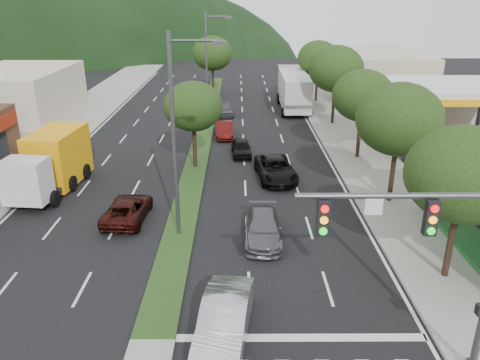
{
  "coord_description": "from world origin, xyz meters",
  "views": [
    {
      "loc": [
        3.04,
        -13.3,
        11.46
      ],
      "look_at": [
        3.14,
        9.6,
        2.38
      ],
      "focal_mm": 35.0,
      "sensor_mm": 36.0,
      "label": 1
    }
  ],
  "objects_px": {
    "car_queue_a": "(241,148)",
    "car_queue_d": "(276,169)",
    "tree_r_d": "(336,69)",
    "car_queue_b": "(263,228)",
    "sedan_silver": "(224,320)",
    "tree_r_c": "(363,96)",
    "suv_maroon": "(128,209)",
    "box_truck": "(53,163)",
    "tree_med_far": "(212,53)",
    "streetlight_near": "(178,129)",
    "traffic_signal": "(446,249)",
    "streetlight_mid": "(209,60)",
    "tree_r_b": "(399,119)",
    "tree_med_near": "(193,106)",
    "tree_r_e": "(318,58)",
    "car_queue_c": "(225,129)",
    "tree_r_a": "(463,174)",
    "motorhome": "(294,91)",
    "car_queue_e": "(225,109)"
  },
  "relations": [
    {
      "from": "car_queue_d",
      "to": "sedan_silver",
      "type": "bearing_deg",
      "value": -106.81
    },
    {
      "from": "streetlight_near",
      "to": "car_queue_b",
      "type": "xyz_separation_m",
      "value": [
        4.08,
        -0.53,
        -4.94
      ]
    },
    {
      "from": "car_queue_e",
      "to": "motorhome",
      "type": "bearing_deg",
      "value": 14.21
    },
    {
      "from": "suv_maroon",
      "to": "tree_r_a",
      "type": "bearing_deg",
      "value": 161.82
    },
    {
      "from": "suv_maroon",
      "to": "box_truck",
      "type": "relative_size",
      "value": 0.6
    },
    {
      "from": "tree_r_d",
      "to": "car_queue_b",
      "type": "relative_size",
      "value": 1.63
    },
    {
      "from": "tree_r_a",
      "to": "car_queue_e",
      "type": "xyz_separation_m",
      "value": [
        -10.3,
        29.62,
        -4.16
      ]
    },
    {
      "from": "car_queue_c",
      "to": "car_queue_d",
      "type": "distance_m",
      "value": 10.65
    },
    {
      "from": "traffic_signal",
      "to": "car_queue_c",
      "type": "bearing_deg",
      "value": 104.65
    },
    {
      "from": "tree_r_e",
      "to": "streetlight_near",
      "type": "height_order",
      "value": "streetlight_near"
    },
    {
      "from": "tree_r_a",
      "to": "car_queue_d",
      "type": "height_order",
      "value": "tree_r_a"
    },
    {
      "from": "tree_med_near",
      "to": "sedan_silver",
      "type": "bearing_deg",
      "value": -81.84
    },
    {
      "from": "tree_r_a",
      "to": "tree_r_d",
      "type": "height_order",
      "value": "tree_r_d"
    },
    {
      "from": "tree_r_d",
      "to": "sedan_silver",
      "type": "xyz_separation_m",
      "value": [
        -9.45,
        -29.77,
        -4.41
      ]
    },
    {
      "from": "tree_med_far",
      "to": "sedan_silver",
      "type": "relative_size",
      "value": 1.48
    },
    {
      "from": "traffic_signal",
      "to": "streetlight_mid",
      "type": "distance_m",
      "value": 35.66
    },
    {
      "from": "tree_r_e",
      "to": "suv_maroon",
      "type": "relative_size",
      "value": 1.51
    },
    {
      "from": "tree_r_a",
      "to": "tree_r_c",
      "type": "height_order",
      "value": "tree_r_a"
    },
    {
      "from": "suv_maroon",
      "to": "car_queue_e",
      "type": "relative_size",
      "value": 1.15
    },
    {
      "from": "tree_r_d",
      "to": "car_queue_d",
      "type": "relative_size",
      "value": 1.42
    },
    {
      "from": "car_queue_a",
      "to": "car_queue_e",
      "type": "distance_m",
      "value": 12.92
    },
    {
      "from": "tree_med_far",
      "to": "streetlight_near",
      "type": "xyz_separation_m",
      "value": [
        0.21,
        -36.0,
        0.58
      ]
    },
    {
      "from": "tree_med_near",
      "to": "streetlight_mid",
      "type": "distance_m",
      "value": 15.05
    },
    {
      "from": "tree_r_c",
      "to": "motorhome",
      "type": "bearing_deg",
      "value": 100.38
    },
    {
      "from": "sedan_silver",
      "to": "car_queue_d",
      "type": "distance_m",
      "value": 15.85
    },
    {
      "from": "tree_r_a",
      "to": "tree_med_far",
      "type": "height_order",
      "value": "tree_med_far"
    },
    {
      "from": "traffic_signal",
      "to": "car_queue_b",
      "type": "distance_m",
      "value": 10.94
    },
    {
      "from": "suv_maroon",
      "to": "motorhome",
      "type": "xyz_separation_m",
      "value": [
        11.98,
        26.59,
        1.36
      ]
    },
    {
      "from": "tree_r_d",
      "to": "tree_r_e",
      "type": "xyz_separation_m",
      "value": [
        0.0,
        10.0,
        -0.29
      ]
    },
    {
      "from": "tree_r_d",
      "to": "tree_r_e",
      "type": "relative_size",
      "value": 1.07
    },
    {
      "from": "sedan_silver",
      "to": "car_queue_b",
      "type": "bearing_deg",
      "value": 84.05
    },
    {
      "from": "tree_r_c",
      "to": "car_queue_b",
      "type": "relative_size",
      "value": 1.47
    },
    {
      "from": "tree_med_near",
      "to": "tree_med_far",
      "type": "xyz_separation_m",
      "value": [
        0.0,
        26.0,
        0.58
      ]
    },
    {
      "from": "tree_r_c",
      "to": "tree_r_d",
      "type": "height_order",
      "value": "tree_r_d"
    },
    {
      "from": "tree_r_c",
      "to": "streetlight_mid",
      "type": "distance_m",
      "value": 17.57
    },
    {
      "from": "tree_r_b",
      "to": "tree_r_c",
      "type": "height_order",
      "value": "tree_r_b"
    },
    {
      "from": "tree_r_c",
      "to": "tree_r_d",
      "type": "xyz_separation_m",
      "value": [
        0.0,
        10.0,
        0.43
      ]
    },
    {
      "from": "tree_med_near",
      "to": "car_queue_b",
      "type": "relative_size",
      "value": 1.37
    },
    {
      "from": "sedan_silver",
      "to": "motorhome",
      "type": "height_order",
      "value": "motorhome"
    },
    {
      "from": "tree_r_e",
      "to": "car_queue_c",
      "type": "bearing_deg",
      "value": -125.47
    },
    {
      "from": "tree_r_c",
      "to": "box_truck",
      "type": "height_order",
      "value": "tree_r_c"
    },
    {
      "from": "tree_r_c",
      "to": "streetlight_near",
      "type": "distance_m",
      "value": 16.85
    },
    {
      "from": "tree_r_b",
      "to": "tree_med_near",
      "type": "height_order",
      "value": "tree_r_b"
    },
    {
      "from": "tree_r_e",
      "to": "car_queue_d",
      "type": "height_order",
      "value": "tree_r_e"
    },
    {
      "from": "tree_r_e",
      "to": "car_queue_d",
      "type": "xyz_separation_m",
      "value": [
        -6.46,
        -24.2,
        -4.19
      ]
    },
    {
      "from": "box_truck",
      "to": "car_queue_d",
      "type": "bearing_deg",
      "value": -168.25
    },
    {
      "from": "car_queue_a",
      "to": "car_queue_d",
      "type": "bearing_deg",
      "value": -69.49
    },
    {
      "from": "tree_r_b",
      "to": "tree_r_c",
      "type": "bearing_deg",
      "value": 90.0
    },
    {
      "from": "car_queue_c",
      "to": "box_truck",
      "type": "height_order",
      "value": "box_truck"
    },
    {
      "from": "motorhome",
      "to": "tree_med_near",
      "type": "bearing_deg",
      "value": -115.34
    }
  ]
}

